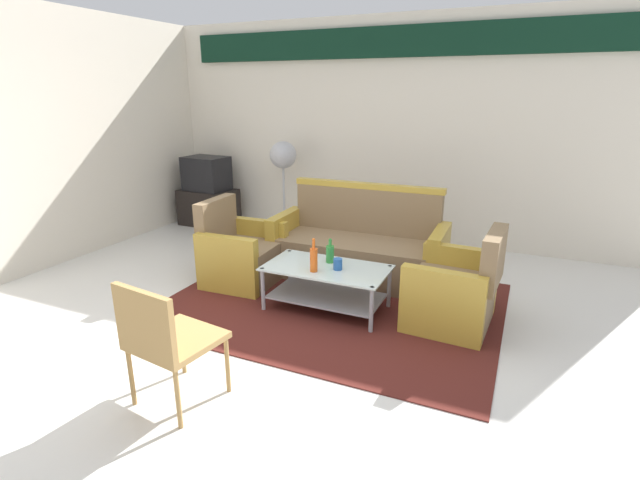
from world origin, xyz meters
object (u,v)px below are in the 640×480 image
object	(u,v)px
armchair_right	(455,293)
television	(207,173)
coffee_table	(327,281)
tv_stand	(209,207)
couch	(358,249)
bottle_green	(330,253)
wicker_chair	(164,336)
pedestal_fan	(283,160)
armchair_left	(241,255)
bottle_orange	(314,259)
cup	(338,264)

from	to	relation	value
armchair_right	television	distance (m)	4.24
coffee_table	tv_stand	size ratio (longest dim) A/B	1.38
coffee_table	television	bearing A→B (deg)	144.67
couch	armchair_right	world-z (taller)	couch
bottle_green	wicker_chair	world-z (taller)	wicker_chair
armchair_right	bottle_green	distance (m)	1.14
bottle_green	television	size ratio (longest dim) A/B	0.36
wicker_chair	television	bearing A→B (deg)	131.12
couch	wicker_chair	size ratio (longest dim) A/B	2.16
television	bottle_green	bearing A→B (deg)	150.26
bottle_green	pedestal_fan	bearing A→B (deg)	128.35
armchair_left	armchair_right	xyz separation A→B (m)	(2.17, -0.06, 0.00)
coffee_table	bottle_orange	bearing A→B (deg)	-113.68
armchair_left	coffee_table	world-z (taller)	armchair_left
couch	armchair_left	size ratio (longest dim) A/B	2.13
bottle_orange	cup	bearing A→B (deg)	35.86
couch	armchair_right	bearing A→B (deg)	147.26
couch	pedestal_fan	world-z (taller)	pedestal_fan
coffee_table	armchair_right	bearing A→B (deg)	9.49
couch	tv_stand	size ratio (longest dim) A/B	2.27
armchair_left	coffee_table	xyz separation A→B (m)	(1.07, -0.25, -0.02)
couch	tv_stand	distance (m)	2.93
couch	coffee_table	xyz separation A→B (m)	(0.00, -0.86, -0.04)
armchair_right	tv_stand	bearing A→B (deg)	68.66
coffee_table	tv_stand	world-z (taller)	tv_stand
bottle_green	cup	bearing A→B (deg)	-46.18
bottle_green	bottle_orange	size ratio (longest dim) A/B	0.75
bottle_green	bottle_orange	bearing A→B (deg)	-98.84
armchair_left	bottle_orange	world-z (taller)	armchair_left
armchair_left	tv_stand	world-z (taller)	armchair_left
armchair_right	tv_stand	xyz separation A→B (m)	(-3.83, 1.75, -0.03)
tv_stand	bottle_orange	bearing A→B (deg)	-37.82
tv_stand	cup	bearing A→B (deg)	-34.39
couch	tv_stand	xyz separation A→B (m)	(-2.72, 1.07, -0.06)
bottle_orange	wicker_chair	distance (m)	1.56
armchair_left	bottle_green	world-z (taller)	armchair_left
tv_stand	television	size ratio (longest dim) A/B	1.27
armchair_right	coffee_table	world-z (taller)	armchair_right
armchair_right	wicker_chair	size ratio (longest dim) A/B	1.01
armchair_right	bottle_green	xyz separation A→B (m)	(-1.12, -0.06, 0.21)
television	cup	bearing A→B (deg)	149.58
pedestal_fan	wicker_chair	bearing A→B (deg)	-72.71
couch	armchair_left	bearing A→B (deg)	29.10
coffee_table	bottle_orange	size ratio (longest dim) A/B	3.70
armchair_right	couch	bearing A→B (deg)	61.56
armchair_right	bottle_orange	xyz separation A→B (m)	(-1.16, -0.32, 0.24)
tv_stand	armchair_right	bearing A→B (deg)	-24.54
armchair_left	television	size ratio (longest dim) A/B	1.35
tv_stand	television	bearing A→B (deg)	86.00
armchair_left	coffee_table	distance (m)	1.10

